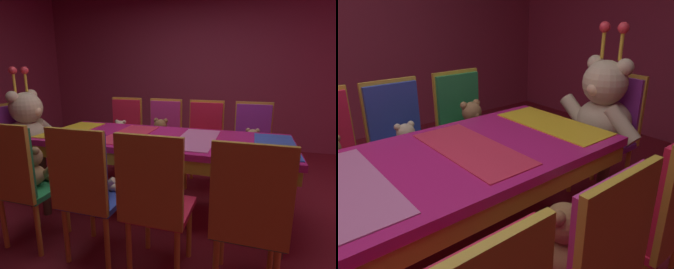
{
  "view_description": "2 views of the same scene",
  "coord_description": "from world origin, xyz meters",
  "views": [
    {
      "loc": [
        -2.25,
        -0.77,
        1.33
      ],
      "look_at": [
        0.08,
        -0.03,
        0.75
      ],
      "focal_mm": 28.87,
      "sensor_mm": 36.0,
      "label": 1
    },
    {
      "loc": [
        1.37,
        -0.57,
        1.45
      ],
      "look_at": [
        0.16,
        0.43,
        0.84
      ],
      "focal_mm": 35.06,
      "sensor_mm": 36.0,
      "label": 2
    }
  ],
  "objects": [
    {
      "name": "chair_left_3",
      "position": [
        -0.85,
        0.8,
        0.6
      ],
      "size": [
        0.42,
        0.41,
        0.98
      ],
      "color": "#268C4C",
      "rests_on": "ground_plane"
    },
    {
      "name": "throne_chair",
      "position": [
        0.0,
        1.68,
        0.6
      ],
      "size": [
        0.41,
        0.42,
        0.98
      ],
      "rotation": [
        0.0,
        0.0,
        -1.57
      ],
      "color": "purple",
      "rests_on": "ground_plane"
    },
    {
      "name": "banquet_table",
      "position": [
        0.0,
        -0.0,
        0.65
      ],
      "size": [
        0.9,
        2.26,
        0.75
      ],
      "color": "#C61E72",
      "rests_on": "ground_plane"
    },
    {
      "name": "teddy_right_2",
      "position": [
        0.71,
        0.26,
        0.59
      ],
      "size": [
        0.26,
        0.33,
        0.32
      ],
      "rotation": [
        0.0,
        0.0,
        3.14
      ],
      "color": "olive",
      "rests_on": "chair_right_2"
    },
    {
      "name": "king_teddy_bear",
      "position": [
        0.0,
        1.51,
        0.75
      ],
      "size": [
        0.71,
        0.55,
        0.91
      ],
      "rotation": [
        0.0,
        0.0,
        -1.57
      ],
      "color": "beige",
      "rests_on": "throne_chair"
    },
    {
      "name": "teddy_left_2",
      "position": [
        -0.7,
        0.25,
        0.57
      ],
      "size": [
        0.21,
        0.28,
        0.26
      ],
      "color": "beige",
      "rests_on": "chair_left_2"
    },
    {
      "name": "chair_right_2",
      "position": [
        0.85,
        0.26,
        0.6
      ],
      "size": [
        0.42,
        0.41,
        0.98
      ],
      "rotation": [
        0.0,
        0.0,
        3.14
      ],
      "color": "#CC338C",
      "rests_on": "ground_plane"
    },
    {
      "name": "teddy_right_3",
      "position": [
        0.71,
        0.8,
        0.57
      ],
      "size": [
        0.22,
        0.28,
        0.27
      ],
      "rotation": [
        0.0,
        0.0,
        3.14
      ],
      "color": "beige",
      "rests_on": "chair_right_3"
    },
    {
      "name": "chair_left_2",
      "position": [
        -0.84,
        0.25,
        0.6
      ],
      "size": [
        0.42,
        0.41,
        0.98
      ],
      "color": "#2D47B2",
      "rests_on": "ground_plane"
    },
    {
      "name": "teddy_left_3",
      "position": [
        -0.7,
        0.8,
        0.59
      ],
      "size": [
        0.26,
        0.34,
        0.32
      ],
      "color": "#9E7247",
      "rests_on": "chair_left_3"
    },
    {
      "name": "chair_right_3",
      "position": [
        0.85,
        0.8,
        0.6
      ],
      "size": [
        0.42,
        0.41,
        0.98
      ],
      "rotation": [
        0.0,
        0.0,
        3.14
      ],
      "color": "red",
      "rests_on": "ground_plane"
    }
  ]
}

